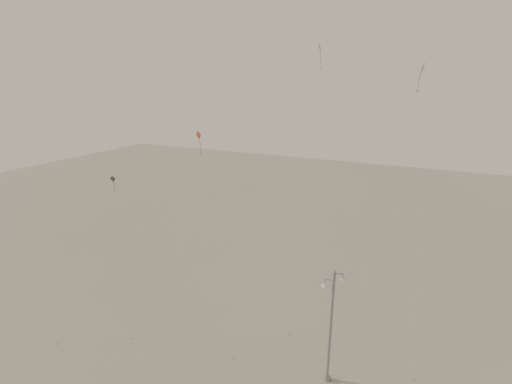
% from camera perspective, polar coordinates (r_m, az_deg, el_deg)
% --- Properties ---
extents(street_lamp, '(1.54, 0.91, 8.42)m').
position_cam_1_polar(street_lamp, '(28.37, 10.66, -18.01)').
color(street_lamp, gray).
rests_on(street_lamp, ground).
extents(kite_0, '(0.99, 11.86, 30.83)m').
position_cam_1_polar(kite_0, '(36.50, -9.88, 21.81)').
color(kite_0, '#9E2A17').
rests_on(kite_0, ground).
extents(kite_1, '(2.49, 11.67, 22.95)m').
position_cam_1_polar(kite_1, '(32.59, 6.26, 10.04)').
color(kite_1, '#282421').
rests_on(kite_1, ground).
extents(kite_3, '(0.60, 6.78, 16.75)m').
position_cam_1_polar(kite_3, '(27.71, -9.69, -0.83)').
color(kite_3, '#9E2A17').
rests_on(kite_3, ground).
extents(kite_4, '(2.27, 5.52, 21.26)m').
position_cam_1_polar(kite_4, '(29.89, 22.43, 7.63)').
color(kite_4, '#282421').
rests_on(kite_4, ground).
extents(kite_5, '(9.55, 7.26, 33.48)m').
position_cam_1_polar(kite_5, '(39.72, 9.81, 21.70)').
color(kite_5, '#AC3A1C').
rests_on(kite_5, ground).
extents(kite_6, '(1.03, 7.07, 12.29)m').
position_cam_1_polar(kite_6, '(35.82, -21.42, -3.41)').
color(kite_6, '#282421').
rests_on(kite_6, ground).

